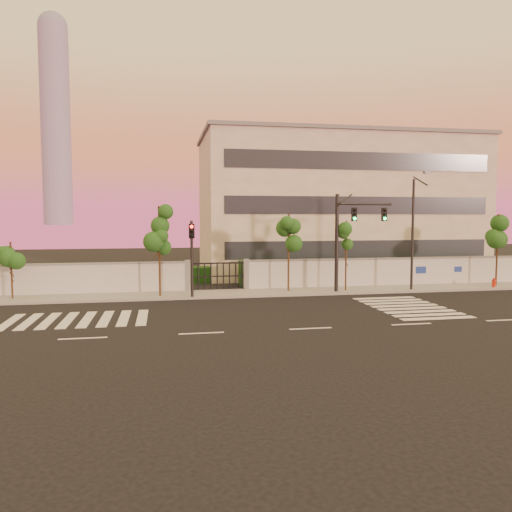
% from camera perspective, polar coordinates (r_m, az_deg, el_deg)
% --- Properties ---
extents(ground, '(120.00, 120.00, 0.00)m').
position_cam_1_polar(ground, '(23.25, 6.26, -8.25)').
color(ground, black).
rests_on(ground, ground).
extents(sidewalk, '(60.00, 3.00, 0.15)m').
position_cam_1_polar(sidewalk, '(33.25, 0.99, -4.19)').
color(sidewalk, gray).
rests_on(sidewalk, ground).
extents(perimeter_wall, '(60.00, 0.36, 2.20)m').
position_cam_1_polar(perimeter_wall, '(34.59, 0.66, -2.19)').
color(perimeter_wall, '#B3B6BB').
rests_on(perimeter_wall, ground).
extents(hedge_row, '(41.00, 4.25, 1.80)m').
position_cam_1_polar(hedge_row, '(37.49, 1.44, -2.04)').
color(hedge_row, black).
rests_on(hedge_row, ground).
extents(institutional_building, '(24.40, 12.40, 12.25)m').
position_cam_1_polar(institutional_building, '(46.39, 9.11, 5.78)').
color(institutional_building, '#B4AA98').
rests_on(institutional_building, ground).
extents(distant_skyscraper, '(16.00, 16.00, 118.00)m').
position_cam_1_polar(distant_skyscraper, '(312.49, -21.95, 14.77)').
color(distant_skyscraper, gray).
rests_on(distant_skyscraper, ground).
extents(road_markings, '(57.00, 7.62, 0.02)m').
position_cam_1_polar(road_markings, '(26.44, 0.57, -6.63)').
color(road_markings, silver).
rests_on(road_markings, ground).
extents(street_tree_b, '(1.41, 1.12, 3.59)m').
position_cam_1_polar(street_tree_b, '(33.67, -26.17, -0.15)').
color(street_tree_b, '#382314').
rests_on(street_tree_b, ground).
extents(street_tree_c, '(1.56, 1.24, 5.77)m').
position_cam_1_polar(street_tree_c, '(31.70, -10.98, 2.86)').
color(street_tree_c, '#382314').
rests_on(street_tree_c, ground).
extents(street_tree_d, '(1.58, 1.26, 5.29)m').
position_cam_1_polar(street_tree_d, '(33.23, 3.78, 2.41)').
color(street_tree_d, '#382314').
rests_on(street_tree_d, ground).
extents(street_tree_e, '(1.30, 1.04, 4.85)m').
position_cam_1_polar(street_tree_e, '(33.98, 10.29, 1.84)').
color(street_tree_e, '#382314').
rests_on(street_tree_e, ground).
extents(street_tree_f, '(1.62, 1.29, 5.29)m').
position_cam_1_polar(street_tree_f, '(39.83, 25.91, 2.32)').
color(street_tree_f, '#382314').
rests_on(street_tree_f, ground).
extents(traffic_signal_main, '(4.14, 1.04, 6.59)m').
position_cam_1_polar(traffic_signal_main, '(33.63, 10.57, 2.83)').
color(traffic_signal_main, black).
rests_on(traffic_signal_main, ground).
extents(traffic_signal_secondary, '(0.38, 0.36, 4.88)m').
position_cam_1_polar(traffic_signal_secondary, '(30.98, -7.35, 0.75)').
color(traffic_signal_secondary, black).
rests_on(traffic_signal_secondary, ground).
extents(streetlight_east, '(0.48, 1.92, 7.99)m').
position_cam_1_polar(streetlight_east, '(35.31, 17.60, 3.02)').
color(streetlight_east, black).
rests_on(streetlight_east, ground).
extents(fire_hydrant, '(0.31, 0.30, 0.80)m').
position_cam_1_polar(fire_hydrant, '(39.06, 25.54, -2.85)').
color(fire_hydrant, '#B5210C').
rests_on(fire_hydrant, ground).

